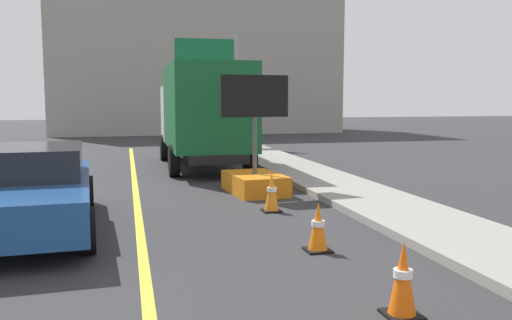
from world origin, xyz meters
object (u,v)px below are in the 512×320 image
highway_guide_sign (218,70)px  traffic_cone_far_lane (272,192)px  box_truck (204,113)px  arrow_board_trailer (255,172)px  traffic_cone_mid_lane (318,227)px  pickup_car (27,189)px  traffic_cone_near_sign (403,279)px

highway_guide_sign → traffic_cone_far_lane: highway_guide_sign is taller
box_truck → arrow_board_trailer: bearing=-84.4°
arrow_board_trailer → traffic_cone_far_lane: 2.09m
arrow_board_trailer → traffic_cone_mid_lane: bearing=-92.8°
box_truck → traffic_cone_far_lane: box_truck is taller
pickup_car → box_truck: bearing=62.0°
arrow_board_trailer → traffic_cone_mid_lane: arrow_board_trailer is taller
box_truck → highway_guide_sign: highway_guide_sign is taller
box_truck → traffic_cone_mid_lane: (0.24, -9.74, -1.39)m
pickup_car → highway_guide_sign: highway_guide_sign is taller
pickup_car → traffic_cone_near_sign: bearing=-47.6°
arrow_board_trailer → traffic_cone_near_sign: size_ratio=3.48×
arrow_board_trailer → pickup_car: size_ratio=0.54×
pickup_car → traffic_cone_mid_lane: size_ratio=7.09×
arrow_board_trailer → highway_guide_sign: (1.20, 11.96, 2.94)m
pickup_car → highway_guide_sign: 15.85m
highway_guide_sign → traffic_cone_far_lane: bearing=-95.5°
pickup_car → traffic_cone_far_lane: 4.34m
highway_guide_sign → box_truck: bearing=-103.4°
pickup_car → highway_guide_sign: size_ratio=1.00×
box_truck → traffic_cone_near_sign: bearing=-88.8°
highway_guide_sign → arrow_board_trailer: bearing=-95.7°
box_truck → pickup_car: (-3.98, -7.49, -1.04)m
arrow_board_trailer → box_truck: 5.07m
arrow_board_trailer → pickup_car: bearing=-149.7°
traffic_cone_far_lane → traffic_cone_mid_lane: bearing=-91.5°
pickup_car → highway_guide_sign: (5.65, 14.56, 2.72)m
traffic_cone_mid_lane → traffic_cone_far_lane: size_ratio=0.93×
arrow_board_trailer → traffic_cone_near_sign: 7.25m
highway_guide_sign → traffic_cone_mid_lane: 17.15m
highway_guide_sign → traffic_cone_near_sign: bearing=-94.2°
highway_guide_sign → traffic_cone_near_sign: size_ratio=6.45×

